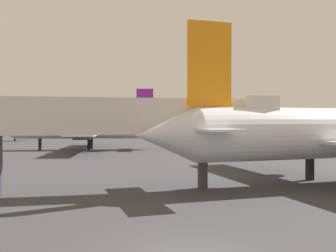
% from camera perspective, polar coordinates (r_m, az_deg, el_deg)
% --- Properties ---
extents(airplane_distant, '(27.06, 26.29, 9.74)m').
position_cam_1_polar(airplane_distant, '(63.05, -11.98, -0.64)').
color(airplane_distant, silver).
rests_on(airplane_distant, ground_plane).
extents(airplane_far_left, '(26.54, 25.55, 8.96)m').
position_cam_1_polar(airplane_far_left, '(93.37, 12.68, -0.22)').
color(airplane_far_left, silver).
rests_on(airplane_far_left, ground_plane).
extents(jet_bridge, '(21.27, 2.87, 6.36)m').
position_cam_1_polar(jet_bridge, '(25.85, -4.66, 1.16)').
color(jet_bridge, silver).
rests_on(jet_bridge, ground_plane).
extents(terminal_building, '(77.38, 24.27, 11.14)m').
position_cam_1_polar(terminal_building, '(153.47, -4.23, 1.20)').
color(terminal_building, '#B7B7B2').
rests_on(terminal_building, ground_plane).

